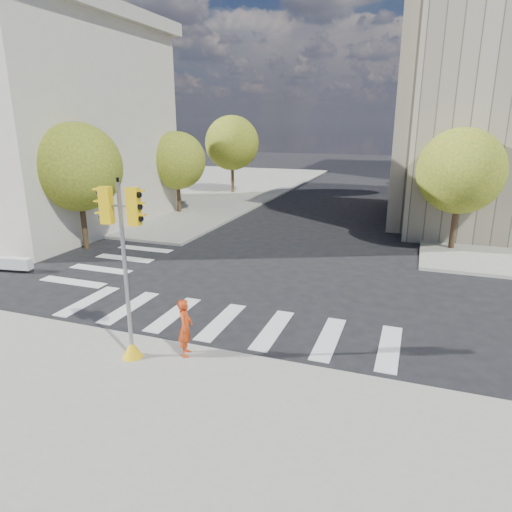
{
  "coord_description": "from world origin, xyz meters",
  "views": [
    {
      "loc": [
        5.69,
        -14.71,
        6.41
      ],
      "look_at": [
        0.77,
        -1.01,
        2.1
      ],
      "focal_mm": 32.0,
      "sensor_mm": 36.0,
      "label": 1
    }
  ],
  "objects": [
    {
      "name": "tree_re_near",
      "position": [
        7.5,
        10.0,
        4.05
      ],
      "size": [
        4.2,
        4.2,
        6.16
      ],
      "color": "#382616",
      "rests_on": "ground"
    },
    {
      "name": "photographer",
      "position": [
        -0.01,
        -4.6,
        0.98
      ],
      "size": [
        0.57,
        0.7,
        1.65
      ],
      "primitive_type": "imported",
      "rotation": [
        0.0,
        0.0,
        1.91
      ],
      "color": "#C13A12",
      "rests_on": "sidewalk_near"
    },
    {
      "name": "lamp_near",
      "position": [
        8.0,
        14.0,
        4.58
      ],
      "size": [
        0.35,
        0.18,
        8.11
      ],
      "color": "black",
      "rests_on": "sidewalk_far_right"
    },
    {
      "name": "traffic_signal",
      "position": [
        -1.34,
        -5.23,
        2.26
      ],
      "size": [
        1.08,
        0.56,
        4.93
      ],
      "rotation": [
        0.0,
        0.0,
        0.11
      ],
      "color": "#E6B50C",
      "rests_on": "sidewalk_near"
    },
    {
      "name": "tree_re_far",
      "position": [
        7.5,
        34.0,
        3.87
      ],
      "size": [
        4.0,
        4.0,
        5.88
      ],
      "color": "#382616",
      "rests_on": "ground"
    },
    {
      "name": "sidewalk_far_left",
      "position": [
        -20.0,
        26.0,
        0.07
      ],
      "size": [
        28.0,
        40.0,
        0.15
      ],
      "primitive_type": "cube",
      "color": "gray",
      "rests_on": "ground"
    },
    {
      "name": "tree_lw_near",
      "position": [
        -10.5,
        4.0,
        4.2
      ],
      "size": [
        4.4,
        4.4,
        6.41
      ],
      "color": "#382616",
      "rests_on": "ground"
    },
    {
      "name": "tree_re_mid",
      "position": [
        7.5,
        22.0,
        4.35
      ],
      "size": [
        4.6,
        4.6,
        6.66
      ],
      "color": "#382616",
      "rests_on": "ground"
    },
    {
      "name": "tree_lw_far",
      "position": [
        -10.5,
        24.0,
        4.54
      ],
      "size": [
        4.8,
        4.8,
        6.95
      ],
      "color": "#382616",
      "rests_on": "ground"
    },
    {
      "name": "tree_lw_mid",
      "position": [
        -10.5,
        14.0,
        3.76
      ],
      "size": [
        4.0,
        4.0,
        5.77
      ],
      "color": "#382616",
      "rests_on": "ground"
    },
    {
      "name": "ground",
      "position": [
        0.0,
        0.0,
        0.0
      ],
      "size": [
        160.0,
        160.0,
        0.0
      ],
      "primitive_type": "plane",
      "color": "black",
      "rests_on": "ground"
    },
    {
      "name": "lamp_far",
      "position": [
        8.0,
        28.0,
        4.58
      ],
      "size": [
        0.35,
        0.18,
        8.11
      ],
      "color": "black",
      "rests_on": "sidewalk_far_right"
    }
  ]
}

